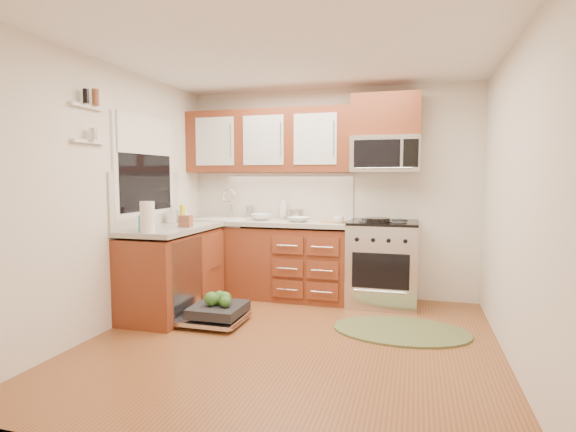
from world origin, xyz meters
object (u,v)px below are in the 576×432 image
(upper_cabinets, at_px, (268,141))
(sink, at_px, (224,229))
(range, at_px, (383,263))
(dishwasher, at_px, (215,313))
(microwave, at_px, (385,154))
(bowl_b, at_px, (261,217))
(cutting_board, at_px, (334,222))
(bowl_a, at_px, (299,219))
(cup, at_px, (339,219))
(paper_towel_roll, at_px, (147,217))
(skillet, at_px, (377,220))
(rug, at_px, (401,331))
(stock_pot, at_px, (295,215))

(upper_cabinets, bearing_deg, sink, -163.55)
(range, distance_m, dishwasher, 1.95)
(microwave, xyz_separation_m, bowl_b, (-1.45, -0.12, -0.74))
(cutting_board, xyz_separation_m, bowl_a, (-0.41, -0.04, 0.02))
(microwave, distance_m, sink, 2.13)
(upper_cabinets, xyz_separation_m, cup, (0.93, -0.26, -0.91))
(cutting_board, bearing_deg, sink, 178.62)
(paper_towel_roll, bearing_deg, skillet, 32.76)
(upper_cabinets, distance_m, bowl_a, 1.05)
(cutting_board, height_order, bowl_b, bowl_b)
(bowl_a, distance_m, cup, 0.48)
(rug, bearing_deg, stock_pot, 142.32)
(upper_cabinets, height_order, paper_towel_roll, upper_cabinets)
(paper_towel_roll, relative_size, cup, 2.67)
(microwave, distance_m, stock_pot, 1.28)
(rug, xyz_separation_m, bowl_a, (-1.20, 0.80, 0.94))
(stock_pot, xyz_separation_m, paper_towel_roll, (-1.00, -1.57, 0.08))
(upper_cabinets, xyz_separation_m, rug, (1.64, -1.02, -1.86))
(bowl_b, bearing_deg, cup, -6.88)
(range, relative_size, dishwasher, 1.36)
(range, relative_size, rug, 0.75)
(cutting_board, bearing_deg, bowl_b, 177.38)
(range, relative_size, stock_pot, 4.45)
(microwave, relative_size, cup, 6.92)
(paper_towel_roll, bearing_deg, cup, 40.10)
(dishwasher, bearing_deg, cup, 43.65)
(bowl_a, bearing_deg, cutting_board, 5.48)
(cutting_board, xyz_separation_m, paper_towel_roll, (-1.51, -1.41, 0.14))
(range, distance_m, bowl_b, 1.53)
(dishwasher, xyz_separation_m, stock_pot, (0.48, 1.25, 0.89))
(upper_cabinets, xyz_separation_m, paper_towel_roll, (-0.66, -1.59, -0.80))
(range, distance_m, cutting_board, 0.72)
(microwave, xyz_separation_m, cup, (-0.48, -0.24, -0.73))
(sink, relative_size, bowl_a, 2.65)
(rug, height_order, paper_towel_roll, paper_towel_roll)
(dishwasher, xyz_separation_m, cup, (1.06, 1.01, 0.87))
(cutting_board, bearing_deg, microwave, 16.62)
(upper_cabinets, relative_size, stock_pot, 9.60)
(sink, xyz_separation_m, bowl_b, (0.48, 0.01, 0.16))
(microwave, height_order, bowl_a, microwave)
(upper_cabinets, xyz_separation_m, stock_pot, (0.34, -0.02, -0.89))
(sink, xyz_separation_m, paper_towel_roll, (-0.13, -1.44, 0.27))
(cup, bearing_deg, bowl_b, 173.12)
(dishwasher, distance_m, cup, 1.70)
(sink, bearing_deg, dishwasher, -70.80)
(skillet, xyz_separation_m, cup, (-0.43, 0.04, -0.01))
(stock_pot, distance_m, cutting_board, 0.54)
(upper_cabinets, height_order, cutting_board, upper_cabinets)
(microwave, height_order, sink, microwave)
(bowl_a, relative_size, bowl_b, 0.96)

